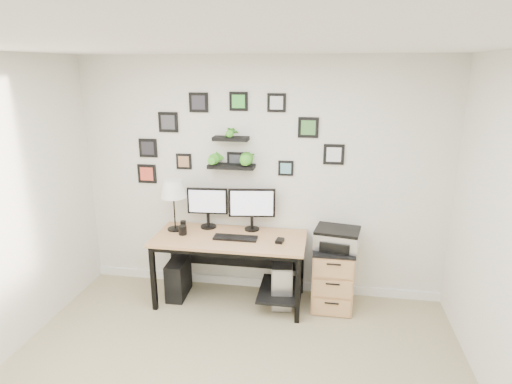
% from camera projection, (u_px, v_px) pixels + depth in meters
% --- Properties ---
extents(room, '(4.00, 4.00, 4.00)m').
position_uv_depth(room, '(260.00, 283.00, 4.99)').
color(room, tan).
rests_on(room, ground).
extents(desk, '(1.60, 0.70, 0.75)m').
position_uv_depth(desk, '(234.00, 247.00, 4.56)').
color(desk, tan).
rests_on(desk, ground).
extents(monitor_left, '(0.45, 0.19, 0.46)m').
position_uv_depth(monitor_left, '(208.00, 205.00, 4.69)').
color(monitor_left, black).
rests_on(monitor_left, desk).
extents(monitor_right, '(0.51, 0.18, 0.47)m').
position_uv_depth(monitor_right, '(252.00, 206.00, 4.62)').
color(monitor_right, black).
rests_on(monitor_right, desk).
extents(keyboard, '(0.46, 0.15, 0.02)m').
position_uv_depth(keyboard, '(235.00, 238.00, 4.45)').
color(keyboard, black).
rests_on(keyboard, desk).
extents(mouse, '(0.09, 0.12, 0.03)m').
position_uv_depth(mouse, '(280.00, 241.00, 4.37)').
color(mouse, black).
rests_on(mouse, desk).
extents(table_lamp, '(0.28, 0.28, 0.57)m').
position_uv_depth(table_lamp, '(173.00, 190.00, 4.58)').
color(table_lamp, black).
rests_on(table_lamp, desk).
extents(mug, '(0.09, 0.09, 0.10)m').
position_uv_depth(mug, '(183.00, 230.00, 4.56)').
color(mug, black).
rests_on(mug, desk).
extents(pen_cup, '(0.06, 0.06, 0.08)m').
position_uv_depth(pen_cup, '(183.00, 224.00, 4.75)').
color(pen_cup, black).
rests_on(pen_cup, desk).
extents(pc_tower_black, '(0.21, 0.43, 0.42)m').
position_uv_depth(pc_tower_black, '(178.00, 278.00, 4.77)').
color(pc_tower_black, black).
rests_on(pc_tower_black, ground).
extents(pc_tower_grey, '(0.27, 0.51, 0.49)m').
position_uv_depth(pc_tower_grey, '(282.00, 281.00, 4.64)').
color(pc_tower_grey, gray).
rests_on(pc_tower_grey, ground).
extents(file_cabinet, '(0.43, 0.53, 0.67)m').
position_uv_depth(file_cabinet, '(332.00, 276.00, 4.54)').
color(file_cabinet, tan).
rests_on(file_cabinet, ground).
extents(printer, '(0.49, 0.42, 0.20)m').
position_uv_depth(printer, '(337.00, 238.00, 4.42)').
color(printer, silver).
rests_on(printer, file_cabinet).
extents(wall_decor, '(2.29, 0.18, 1.02)m').
position_uv_depth(wall_decor, '(230.00, 146.00, 4.53)').
color(wall_decor, black).
rests_on(wall_decor, ground).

